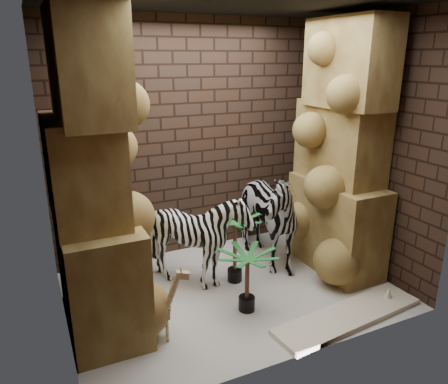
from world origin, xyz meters
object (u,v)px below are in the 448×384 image
palm_front (235,249)px  surfboard (348,316)px  zebra_right (260,206)px  zebra_left (200,243)px  palm_back (247,281)px  giraffe_toy (155,305)px

palm_front → surfboard: (0.70, -1.17, -0.38)m
zebra_right → zebra_left: bearing=-167.5°
zebra_left → surfboard: size_ratio=0.68×
palm_front → palm_back: palm_front is taller
zebra_right → giraffe_toy: 1.95m
giraffe_toy → palm_front: bearing=44.7°
zebra_left → giraffe_toy: size_ratio=1.54×
zebra_left → palm_front: 0.42m
giraffe_toy → surfboard: bearing=-0.7°
zebra_right → palm_front: size_ratio=1.86×
surfboard → palm_back: bearing=140.4°
palm_front → surfboard: size_ratio=0.48×
giraffe_toy → zebra_right: bearing=44.9°
zebra_left → palm_front: bearing=-10.2°
zebra_left → palm_front: size_ratio=1.40×
giraffe_toy → palm_front: size_ratio=0.91×
palm_front → zebra_left: bearing=167.4°
zebra_right → giraffe_toy: zebra_right is taller
palm_back → palm_front: bearing=75.2°
palm_front → palm_back: (-0.16, -0.59, -0.07)m
zebra_right → surfboard: size_ratio=0.90×
giraffe_toy → surfboard: (1.85, -0.48, -0.35)m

